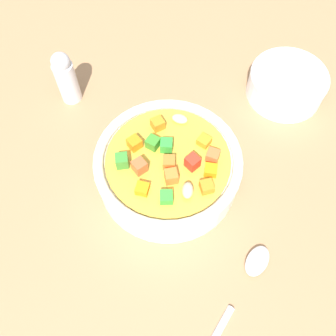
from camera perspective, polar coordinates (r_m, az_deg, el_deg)
The scene contains 5 objects.
ground_plane at distance 50.13cm, azimuth 0.00°, elevation -2.03°, with size 140.00×140.00×2.00cm, color #9E754F.
soup_bowl_main at distance 46.66cm, azimuth 0.01°, elevation 0.16°, with size 18.16×18.16×6.51cm.
spoon at distance 44.39cm, azimuth 10.34°, elevation -19.13°, with size 13.91×15.66×1.07cm.
side_bowl_small at distance 58.25cm, azimuth 17.67°, elevation 12.15°, with size 11.20×11.20×4.29cm.
pepper_shaker at distance 55.58cm, azimuth -15.34°, elevation 13.19°, with size 2.91×2.91×8.51cm.
Camera 1 is at (2.96, 22.70, 43.60)cm, focal length 39.94 mm.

